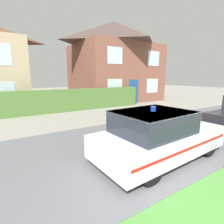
# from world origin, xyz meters

# --- Properties ---
(road_strip) EXTENTS (28.00, 5.28, 0.01)m
(road_strip) POSITION_xyz_m (0.00, 3.48, 0.01)
(road_strip) COLOR #5B5B60
(road_strip) RESTS_ON ground
(garden_hedge) EXTENTS (11.63, 0.55, 1.50)m
(garden_hedge) POSITION_xyz_m (1.27, 10.45, 0.75)
(garden_hedge) COLOR #4C7233
(garden_hedge) RESTS_ON ground
(police_car) EXTENTS (4.03, 1.94, 1.52)m
(police_car) POSITION_xyz_m (1.16, 2.16, 0.68)
(police_car) COLOR black
(police_car) RESTS_ON road_strip
(house_right) EXTENTS (8.07, 6.90, 7.58)m
(house_right) POSITION_xyz_m (7.57, 14.17, 3.87)
(house_right) COLOR brown
(house_right) RESTS_ON ground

